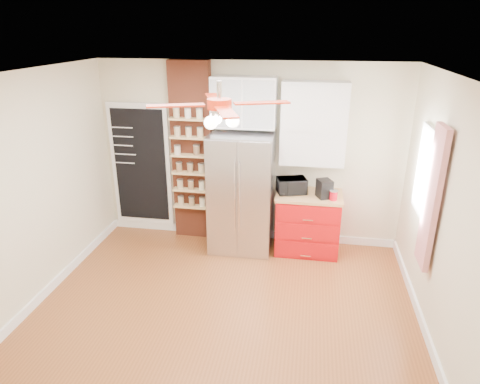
% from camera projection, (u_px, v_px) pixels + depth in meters
% --- Properties ---
extents(floor, '(4.50, 4.50, 0.00)m').
position_uv_depth(floor, '(223.00, 313.00, 5.01)').
color(floor, brown).
rests_on(floor, ground).
extents(ceiling, '(4.50, 4.50, 0.00)m').
position_uv_depth(ceiling, '(219.00, 75.00, 4.03)').
color(ceiling, white).
rests_on(ceiling, wall_back).
extents(wall_back, '(4.50, 0.02, 2.70)m').
position_uv_depth(wall_back, '(249.00, 155.00, 6.36)').
color(wall_back, beige).
rests_on(wall_back, floor).
extents(wall_front, '(4.50, 0.02, 2.70)m').
position_uv_depth(wall_front, '(156.00, 331.00, 2.68)').
color(wall_front, beige).
rests_on(wall_front, floor).
extents(wall_left, '(0.02, 4.00, 2.70)m').
position_uv_depth(wall_left, '(28.00, 194.00, 4.87)').
color(wall_left, beige).
rests_on(wall_left, floor).
extents(wall_right, '(0.02, 4.00, 2.70)m').
position_uv_depth(wall_right, '(447.00, 222.00, 4.17)').
color(wall_right, beige).
rests_on(wall_right, floor).
extents(chalkboard, '(0.95, 0.05, 1.95)m').
position_uv_depth(chalkboard, '(141.00, 166.00, 6.68)').
color(chalkboard, white).
rests_on(chalkboard, wall_back).
extents(brick_pillar, '(0.60, 0.16, 2.70)m').
position_uv_depth(brick_pillar, '(192.00, 153.00, 6.41)').
color(brick_pillar, brown).
rests_on(brick_pillar, floor).
extents(fridge, '(0.90, 0.70, 1.75)m').
position_uv_depth(fridge, '(242.00, 193.00, 6.20)').
color(fridge, '#AEAEB3').
rests_on(fridge, floor).
extents(upper_glass_cabinet, '(0.90, 0.35, 0.70)m').
position_uv_depth(upper_glass_cabinet, '(244.00, 102.00, 5.91)').
color(upper_glass_cabinet, white).
rests_on(upper_glass_cabinet, wall_back).
extents(red_cabinet, '(0.94, 0.64, 0.90)m').
position_uv_depth(red_cabinet, '(307.00, 223.00, 6.25)').
color(red_cabinet, '#B60B0E').
rests_on(red_cabinet, floor).
extents(upper_shelf_unit, '(0.90, 0.30, 1.15)m').
position_uv_depth(upper_shelf_unit, '(314.00, 124.00, 5.89)').
color(upper_shelf_unit, white).
rests_on(upper_shelf_unit, wall_back).
extents(window, '(0.04, 0.75, 1.05)m').
position_uv_depth(window, '(426.00, 173.00, 4.93)').
color(window, white).
rests_on(window, wall_right).
extents(curtain, '(0.06, 0.40, 1.55)m').
position_uv_depth(curtain, '(432.00, 199.00, 4.47)').
color(curtain, red).
rests_on(curtain, wall_right).
extents(ceiling_fan, '(1.40, 1.40, 0.44)m').
position_uv_depth(ceiling_fan, '(219.00, 105.00, 4.13)').
color(ceiling_fan, silver).
rests_on(ceiling_fan, ceiling).
extents(toaster_oven, '(0.47, 0.38, 0.22)m').
position_uv_depth(toaster_oven, '(291.00, 186.00, 6.09)').
color(toaster_oven, black).
rests_on(toaster_oven, red_cabinet).
extents(coffee_maker, '(0.25, 0.26, 0.26)m').
position_uv_depth(coffee_maker, '(324.00, 189.00, 5.92)').
color(coffee_maker, black).
rests_on(coffee_maker, red_cabinet).
extents(canister_left, '(0.13, 0.13, 0.13)m').
position_uv_depth(canister_left, '(334.00, 196.00, 5.86)').
color(canister_left, red).
rests_on(canister_left, red_cabinet).
extents(canister_right, '(0.13, 0.13, 0.13)m').
position_uv_depth(canister_right, '(330.00, 190.00, 6.06)').
color(canister_right, '#B11209').
rests_on(canister_right, red_cabinet).
extents(pantry_jar_oats, '(0.12, 0.12, 0.13)m').
position_uv_depth(pantry_jar_oats, '(177.00, 150.00, 6.26)').
color(pantry_jar_oats, beige).
rests_on(pantry_jar_oats, brick_pillar).
extents(pantry_jar_beans, '(0.11, 0.11, 0.13)m').
position_uv_depth(pantry_jar_beans, '(197.00, 150.00, 6.25)').
color(pantry_jar_beans, brown).
rests_on(pantry_jar_beans, brick_pillar).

